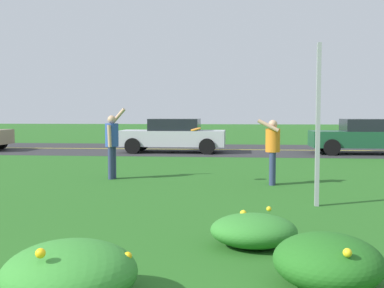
% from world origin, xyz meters
% --- Properties ---
extents(ground_plane, '(120.00, 120.00, 0.00)m').
position_xyz_m(ground_plane, '(0.00, 9.96, 0.00)').
color(ground_plane, '#26601E').
extents(highway_strip, '(120.00, 7.49, 0.01)m').
position_xyz_m(highway_strip, '(0.00, 19.92, 0.00)').
color(highway_strip, '#2D2D30').
rests_on(highway_strip, ground).
extents(highway_center_stripe, '(120.00, 0.16, 0.00)m').
position_xyz_m(highway_center_stripe, '(0.00, 19.92, 0.01)').
color(highway_center_stripe, yellow).
rests_on(highway_center_stripe, ground).
extents(daylily_clump_near_camera, '(1.06, 1.14, 0.52)m').
position_xyz_m(daylily_clump_near_camera, '(2.05, 2.76, 0.26)').
color(daylily_clump_near_camera, '#23661E').
rests_on(daylily_clump_near_camera, ground).
extents(daylily_clump_mid_left, '(1.10, 0.93, 0.46)m').
position_xyz_m(daylily_clump_mid_left, '(1.38, 4.09, 0.21)').
color(daylily_clump_mid_left, '#337F2D').
rests_on(daylily_clump_mid_left, ground).
extents(daylily_clump_front_right, '(1.20, 1.21, 0.62)m').
position_xyz_m(daylily_clump_front_right, '(-0.29, 2.11, 0.28)').
color(daylily_clump_front_right, '#337F2D').
rests_on(daylily_clump_front_right, ground).
extents(sign_post_near_path, '(0.07, 0.10, 2.95)m').
position_xyz_m(sign_post_near_path, '(2.60, 6.86, 1.48)').
color(sign_post_near_path, '#93969B').
rests_on(sign_post_near_path, ground).
extents(person_thrower_blue_shirt, '(0.50, 0.51, 1.83)m').
position_xyz_m(person_thrower_blue_shirt, '(-2.07, 9.95, 0.98)').
color(person_thrower_blue_shirt, '#2D4C9E').
rests_on(person_thrower_blue_shirt, ground).
extents(person_catcher_orange_shirt, '(0.55, 0.51, 1.56)m').
position_xyz_m(person_catcher_orange_shirt, '(1.96, 9.36, 0.92)').
color(person_catcher_orange_shirt, orange).
rests_on(person_catcher_orange_shirt, ground).
extents(frisbee_orange, '(0.25, 0.25, 0.10)m').
position_xyz_m(frisbee_orange, '(0.14, 9.43, 1.30)').
color(frisbee_orange, orange).
extents(car_dark_green_center_left, '(4.50, 2.00, 1.45)m').
position_xyz_m(car_dark_green_center_left, '(6.42, 18.24, 0.74)').
color(car_dark_green_center_left, '#194C2D').
rests_on(car_dark_green_center_left, ground).
extents(car_silver_center_right, '(4.50, 2.00, 1.45)m').
position_xyz_m(car_silver_center_right, '(-1.67, 18.24, 0.74)').
color(car_silver_center_right, '#B7BABF').
rests_on(car_silver_center_right, ground).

